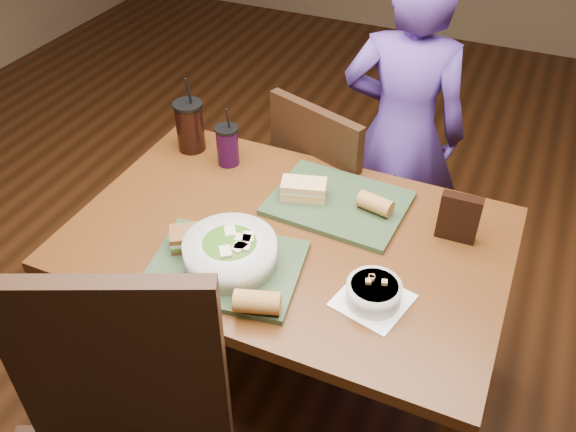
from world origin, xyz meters
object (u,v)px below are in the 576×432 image
object	(u,v)px
baguette_near	(257,302)
cup_cola	(190,126)
dining_table	(288,256)
diner	(402,133)
cup_berry	(228,145)
chip_bag	(459,218)
salad_bowl	(230,251)
sandwich_near	(191,238)
chair_far	(322,190)
sandwich_far	(304,189)
tray_near	(226,267)
baguette_far	(375,204)
tray_far	(338,203)
soup_bowl	(374,292)

from	to	relation	value
baguette_near	cup_cola	distance (m)	0.85
dining_table	cup_cola	xyz separation A→B (m)	(-0.51, 0.30, 0.18)
dining_table	diner	size ratio (longest dim) A/B	0.95
cup_berry	chip_bag	size ratio (longest dim) A/B	1.43
baguette_near	cup_berry	xyz separation A→B (m)	(-0.40, 0.59, 0.02)
dining_table	salad_bowl	distance (m)	0.26
sandwich_near	chip_bag	size ratio (longest dim) A/B	0.91
diner	cup_berry	size ratio (longest dim) A/B	6.18
chip_bag	chair_far	bearing A→B (deg)	145.77
sandwich_far	baguette_near	bearing A→B (deg)	-81.03
cup_cola	chair_far	bearing A→B (deg)	30.72
tray_near	cup_berry	bearing A→B (deg)	117.18
tray_near	chip_bag	bearing A→B (deg)	35.30
sandwich_far	cup_cola	size ratio (longest dim) A/B	0.56
chair_far	diner	world-z (taller)	diner
baguette_far	tray_far	bearing A→B (deg)	178.85
soup_bowl	chip_bag	xyz separation A→B (m)	(0.15, 0.35, 0.04)
tray_near	baguette_far	size ratio (longest dim) A/B	3.87
diner	baguette_near	distance (m)	1.16
baguette_far	cup_cola	xyz separation A→B (m)	(-0.72, 0.10, 0.05)
chair_far	cup_berry	size ratio (longest dim) A/B	4.22
dining_table	tray_far	size ratio (longest dim) A/B	3.10
baguette_far	cup_berry	xyz separation A→B (m)	(-0.56, 0.07, 0.03)
sandwich_near	cup_berry	size ratio (longest dim) A/B	0.63
dining_table	tray_far	distance (m)	0.24
tray_far	chip_bag	xyz separation A→B (m)	(0.38, -0.01, 0.07)
dining_table	cup_berry	world-z (taller)	cup_berry
chair_far	sandwich_far	bearing A→B (deg)	-78.98
sandwich_far	cup_berry	world-z (taller)	cup_berry
tray_near	baguette_far	world-z (taller)	baguette_far
sandwich_near	cup_cola	distance (m)	0.55
dining_table	cup_cola	bearing A→B (deg)	149.93
salad_bowl	sandwich_near	distance (m)	0.14
salad_bowl	soup_bowl	distance (m)	0.41
dining_table	soup_bowl	xyz separation A→B (m)	(0.32, -0.16, 0.12)
dining_table	diner	xyz separation A→B (m)	(0.13, 0.82, 0.02)
salad_bowl	sandwich_far	size ratio (longest dim) A/B	1.65
dining_table	sandwich_far	bearing A→B (deg)	96.82
cup_berry	salad_bowl	bearing A→B (deg)	-61.04
diner	baguette_far	size ratio (longest dim) A/B	12.56
salad_bowl	baguette_far	distance (m)	0.49
diner	soup_bowl	distance (m)	1.00
baguette_far	cup_cola	bearing A→B (deg)	171.79
cup_berry	chip_bag	xyz separation A→B (m)	(0.81, -0.08, 0.00)
tray_far	baguette_near	xyz separation A→B (m)	(-0.03, -0.52, 0.04)
tray_far	sandwich_far	xyz separation A→B (m)	(-0.11, -0.02, 0.04)
salad_bowl	sandwich_near	world-z (taller)	salad_bowl
diner	sandwich_near	distance (m)	1.07
tray_near	salad_bowl	size ratio (longest dim) A/B	1.60
chair_far	cup_cola	distance (m)	0.58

